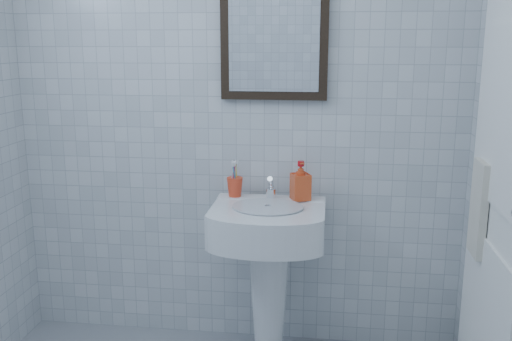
# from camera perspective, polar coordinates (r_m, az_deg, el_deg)

# --- Properties ---
(wall_back) EXTENTS (2.20, 0.02, 2.50)m
(wall_back) POSITION_cam_1_polar(r_m,az_deg,el_deg) (2.76, -2.02, 7.39)
(wall_back) COLOR silver
(wall_back) RESTS_ON ground
(washbasin) EXTENTS (0.51, 0.38, 0.79)m
(washbasin) POSITION_cam_1_polar(r_m,az_deg,el_deg) (2.69, 1.26, -8.55)
(washbasin) COLOR white
(washbasin) RESTS_ON ground
(faucet) EXTENTS (0.05, 0.10, 0.12)m
(faucet) POSITION_cam_1_polar(r_m,az_deg,el_deg) (2.69, 1.51, -1.86)
(faucet) COLOR silver
(faucet) RESTS_ON washbasin
(toothbrush_cup) EXTENTS (0.09, 0.09, 0.09)m
(toothbrush_cup) POSITION_cam_1_polar(r_m,az_deg,el_deg) (2.73, -2.13, -1.65)
(toothbrush_cup) COLOR #EF4223
(toothbrush_cup) RESTS_ON washbasin
(soap_dispenser) EXTENTS (0.11, 0.11, 0.18)m
(soap_dispenser) POSITION_cam_1_polar(r_m,az_deg,el_deg) (2.67, 4.48, -1.01)
(soap_dispenser) COLOR red
(soap_dispenser) RESTS_ON washbasin
(wall_mirror) EXTENTS (0.50, 0.04, 0.62)m
(wall_mirror) POSITION_cam_1_polar(r_m,az_deg,el_deg) (2.70, 1.83, 13.65)
(wall_mirror) COLOR black
(wall_mirror) RESTS_ON wall_back
(bathroom_door) EXTENTS (0.04, 0.80, 2.00)m
(bathroom_door) POSITION_cam_1_polar(r_m,az_deg,el_deg) (2.21, 23.75, -1.68)
(bathroom_door) COLOR white
(bathroom_door) RESTS_ON ground
(towel_ring) EXTENTS (0.01, 0.18, 0.18)m
(towel_ring) POSITION_cam_1_polar(r_m,az_deg,el_deg) (2.37, 22.20, 0.60)
(towel_ring) COLOR silver
(towel_ring) RESTS_ON wall_right
(hand_towel) EXTENTS (0.03, 0.16, 0.38)m
(hand_towel) POSITION_cam_1_polar(r_m,az_deg,el_deg) (2.41, 21.38, -3.57)
(hand_towel) COLOR beige
(hand_towel) RESTS_ON towel_ring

